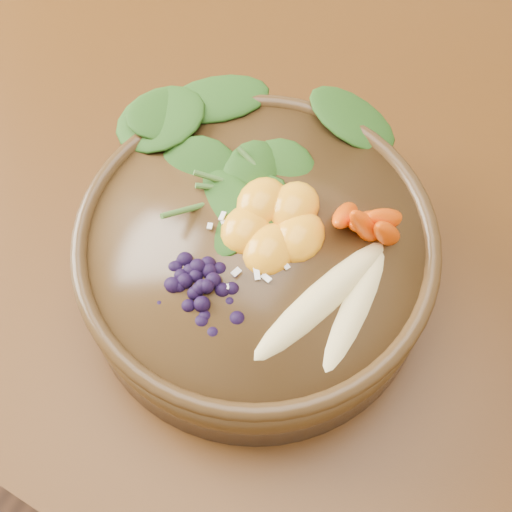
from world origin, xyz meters
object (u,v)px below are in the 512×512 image
(kale_heap, at_px, (270,145))
(carrot_cluster, at_px, (379,191))
(blueberry_pile, at_px, (200,277))
(dining_table, at_px, (184,133))
(mandarin_cluster, at_px, (274,215))
(stoneware_bowl, at_px, (256,261))
(banana_halves, at_px, (340,296))

(kale_heap, bearing_deg, carrot_cluster, -4.50)
(carrot_cluster, bearing_deg, kale_heap, -169.49)
(kale_heap, relative_size, blueberry_pile, 1.42)
(dining_table, bearing_deg, blueberry_pile, -51.02)
(kale_heap, height_order, mandarin_cluster, kale_heap)
(stoneware_bowl, height_order, carrot_cluster, carrot_cluster)
(dining_table, relative_size, carrot_cluster, 18.06)
(dining_table, xyz_separation_m, kale_heap, (0.18, -0.10, 0.20))
(blueberry_pile, bearing_deg, mandarin_cluster, 75.72)
(mandarin_cluster, bearing_deg, carrot_cluster, 35.18)
(kale_heap, bearing_deg, blueberry_pile, -83.21)
(blueberry_pile, bearing_deg, kale_heap, 96.79)
(dining_table, bearing_deg, mandarin_cluster, -35.82)
(dining_table, xyz_separation_m, mandarin_cluster, (0.21, -0.15, 0.20))
(banana_halves, bearing_deg, stoneware_bowl, -177.26)
(dining_table, distance_m, carrot_cluster, 0.38)
(carrot_cluster, xyz_separation_m, blueberry_pile, (-0.09, -0.13, -0.02))
(carrot_cluster, relative_size, mandarin_cluster, 0.87)
(dining_table, xyz_separation_m, blueberry_pile, (0.19, -0.24, 0.20))
(kale_heap, xyz_separation_m, mandarin_cluster, (0.04, -0.06, -0.01))
(dining_table, relative_size, mandarin_cluster, 15.70)
(stoneware_bowl, bearing_deg, mandarin_cluster, 68.65)
(carrot_cluster, height_order, banana_halves, carrot_cluster)
(stoneware_bowl, height_order, blueberry_pile, blueberry_pile)
(dining_table, height_order, kale_heap, kale_heap)
(banana_halves, height_order, mandarin_cluster, mandarin_cluster)
(banana_halves, bearing_deg, kale_heap, 156.45)
(dining_table, xyz_separation_m, carrot_cluster, (0.28, -0.10, 0.22))
(carrot_cluster, relative_size, blueberry_pile, 0.60)
(carrot_cluster, bearing_deg, mandarin_cluster, -129.81)
(banana_halves, bearing_deg, mandarin_cluster, 170.25)
(stoneware_bowl, height_order, kale_heap, kale_heap)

